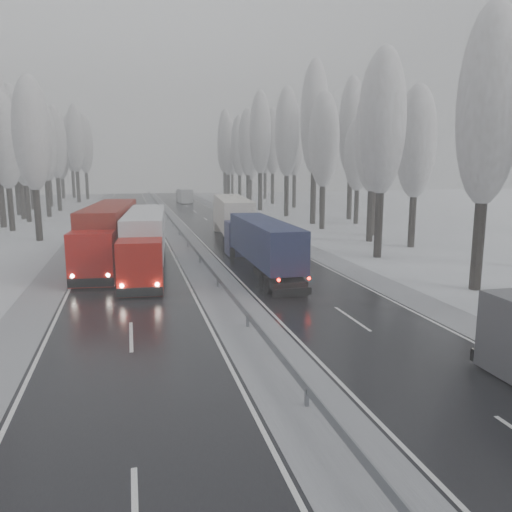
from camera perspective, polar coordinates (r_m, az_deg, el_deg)
name	(u,v)px	position (r m, az deg, el deg)	size (l,w,h in m)	color
ground	(365,486)	(13.12, 12.37, -24.26)	(260.00, 260.00, 0.00)	silver
carriageway_right	(259,256)	(41.57, 0.36, 0.05)	(7.50, 200.00, 0.03)	black
carriageway_left	(130,261)	(40.26, -14.25, -0.60)	(7.50, 200.00, 0.03)	black
median_slush	(196,258)	(40.58, -6.83, -0.27)	(3.00, 200.00, 0.04)	#9A9CA1
shoulder_right	(315,253)	(43.06, 6.75, 0.34)	(2.40, 200.00, 0.04)	#9A9CA1
shoulder_left	(62,264)	(40.59, -21.25, -0.90)	(2.40, 200.00, 0.04)	#9A9CA1
median_guardrail	(196,251)	(40.47, -6.84, 0.53)	(0.12, 200.00, 0.76)	slate
tree_16	(489,107)	(32.45, 25.08, 15.13)	(3.60, 3.60, 16.53)	black
tree_18	(383,123)	(41.66, 14.31, 14.52)	(3.60, 3.60, 16.58)	black
tree_19	(416,143)	(47.79, 17.86, 12.22)	(3.60, 3.60, 14.57)	black
tree_20	(373,137)	(50.38, 13.26, 13.14)	(3.60, 3.60, 15.71)	black
tree_21	(375,121)	(55.07, 13.49, 14.80)	(3.60, 3.60, 18.62)	black
tree_22	(324,141)	(59.51, 7.76, 12.92)	(3.60, 3.60, 15.86)	black
tree_23	(358,155)	(65.65, 11.59, 11.26)	(3.60, 3.60, 13.55)	black
tree_24	(315,119)	(65.07, 6.72, 15.31)	(3.60, 3.60, 20.49)	black
tree_25	(352,128)	(71.37, 10.89, 14.21)	(3.60, 3.60, 19.44)	black
tree_26	(287,133)	(74.53, 3.57, 13.87)	(3.60, 3.60, 18.78)	black
tree_27	(323,140)	(80.66, 7.64, 13.00)	(3.60, 3.60, 17.62)	black
tree_28	(260,133)	(84.47, 0.48, 13.83)	(3.60, 3.60, 19.62)	black
tree_29	(295,141)	(90.35, 4.46, 12.95)	(3.60, 3.60, 18.11)	black
tree_30	(248,143)	(93.91, -0.94, 12.78)	(3.60, 3.60, 17.86)	black
tree_31	(273,142)	(99.30, 1.92, 12.91)	(3.60, 3.60, 18.58)	black
tree_32	(239,146)	(101.22, -1.90, 12.41)	(3.60, 3.60, 17.33)	black
tree_33	(250,157)	(105.77, -0.68, 11.28)	(3.60, 3.60, 14.33)	black
tree_34	(228,147)	(108.00, -3.21, 12.36)	(3.60, 3.60, 17.63)	black
tree_35	(265,146)	(114.01, 1.05, 12.46)	(3.60, 3.60, 18.25)	black
tree_36	(225,141)	(117.97, -3.52, 12.98)	(3.60, 3.60, 20.23)	black
tree_37	(251,153)	(123.27, -0.61, 11.74)	(3.60, 3.60, 16.37)	black
tree_38	(224,149)	(128.60, -3.66, 12.12)	(3.60, 3.60, 17.97)	black
tree_39	(232,154)	(133.04, -2.76, 11.57)	(3.60, 3.60, 16.19)	black
tree_62	(32,135)	(54.13, -24.27, 12.53)	(3.60, 3.60, 16.04)	black
tree_64	(5,143)	(63.73, -26.76, 11.51)	(3.60, 3.60, 15.42)	black
tree_66	(23,147)	(73.15, -25.06, 11.24)	(3.60, 3.60, 15.23)	black
tree_67	(17,139)	(77.38, -25.61, 11.98)	(3.60, 3.60, 17.09)	black
tree_68	(44,142)	(79.60, -23.07, 11.88)	(3.60, 3.60, 16.65)	black
tree_69	(13,131)	(84.45, -26.07, 12.69)	(3.60, 3.60, 19.35)	black
tree_70	(55,143)	(89.56, -21.95, 11.87)	(3.60, 3.60, 17.09)	black
tree_71	(28,134)	(94.29, -24.63, 12.54)	(3.60, 3.60, 19.61)	black
tree_72	(48,152)	(99.12, -22.71, 10.86)	(3.60, 3.60, 15.11)	black
tree_73	(34,146)	(103.55, -24.05, 11.45)	(3.60, 3.60, 17.22)	black
tree_74	(75,139)	(109.50, -19.96, 12.43)	(3.60, 3.60, 19.68)	black
tree_75	(30,143)	(114.61, -24.38, 11.67)	(3.60, 3.60, 18.60)	black
tree_76	(85,145)	(118.73, -19.00, 11.92)	(3.60, 3.60, 18.55)	black
tree_77	(61,157)	(123.18, -21.42, 10.44)	(3.60, 3.60, 14.32)	black
tree_78	(71,143)	(125.62, -20.41, 12.01)	(3.60, 3.60, 19.55)	black
tree_79	(61,150)	(129.84, -21.42, 11.17)	(3.60, 3.60, 17.07)	black
truck_blue_box	(260,242)	(34.68, 0.46, 1.66)	(2.49, 14.72, 3.76)	#1D1D4A
truck_cream_box	(231,215)	(50.26, -2.86, 4.69)	(4.32, 16.97, 4.32)	beige
box_truck_distant	(184,196)	(101.70, -8.19, 6.81)	(2.64, 7.70, 2.84)	silver
truck_red_white	(145,237)	(36.11, -12.53, 2.12)	(3.82, 16.31, 4.15)	#A40F09
truck_red_red	(108,231)	(39.04, -16.51, 2.79)	(4.51, 17.49, 4.45)	#A90D09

